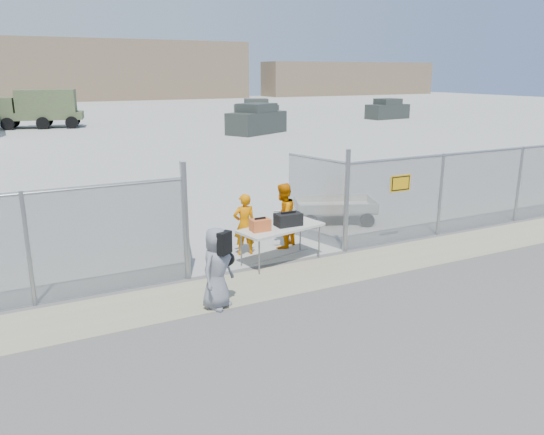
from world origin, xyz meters
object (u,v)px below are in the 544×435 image
folding_table (281,244)px  security_worker_left (244,225)px  utility_trailer (335,210)px  security_worker_right (283,216)px  visitor (217,268)px

folding_table → security_worker_left: security_worker_left is taller
folding_table → utility_trailer: bearing=25.7°
security_worker_left → utility_trailer: security_worker_left is taller
security_worker_left → security_worker_right: bearing=-169.6°
folding_table → security_worker_right: size_ratio=1.23×
folding_table → visitor: bearing=-155.3°
visitor → utility_trailer: size_ratio=0.52×
security_worker_right → visitor: 3.74m
utility_trailer → security_worker_left: bearing=-135.7°
utility_trailer → visitor: bearing=-120.9°
visitor → utility_trailer: (5.18, 3.94, -0.42)m
folding_table → security_worker_right: bearing=48.1°
security_worker_right → visitor: size_ratio=1.05×
security_worker_left → visitor: 2.98m
security_worker_right → utility_trailer: size_ratio=0.55×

